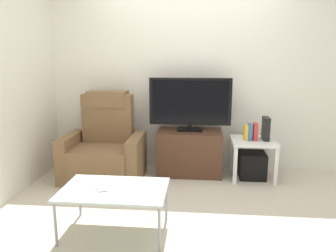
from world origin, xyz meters
The scene contains 14 objects.
ground_plane centered at (0.00, 0.00, 0.00)m, with size 6.40×6.40×0.00m, color beige.
wall_back centered at (0.00, 1.13, 1.30)m, with size 6.40×0.06×2.60m, color silver.
wall_side centered at (-1.88, 0.00, 1.30)m, with size 0.06×4.48×2.60m, color silver.
tv_stand centered at (0.04, 0.82, 0.29)m, with size 0.82×0.49×0.57m.
television centered at (0.04, 0.84, 0.93)m, with size 1.04×0.20×0.68m.
recliner_armchair centered at (-1.02, 0.59, 0.37)m, with size 0.98×0.78×1.08m.
side_table centered at (0.84, 0.74, 0.41)m, with size 0.54×0.54×0.50m.
subwoofer_box centered at (0.84, 0.74, 0.16)m, with size 0.33×0.33×0.33m, color black.
book_leftmost centered at (0.74, 0.72, 0.59)m, with size 0.05×0.12×0.19m, color gold.
book_middle centered at (0.78, 0.72, 0.60)m, with size 0.04×0.13×0.21m, color #3366B2.
book_rightmost centered at (0.85, 0.72, 0.60)m, with size 0.05×0.10×0.21m, color red.
game_console centered at (0.98, 0.75, 0.64)m, with size 0.07×0.20×0.29m, color black.
coffee_table centered at (-0.55, -0.73, 0.38)m, with size 0.90×0.60×0.40m.
cell_phone centered at (-0.66, -0.75, 0.41)m, with size 0.07×0.15×0.01m, color #B7B7BC.
Camera 1 is at (0.16, -3.31, 1.51)m, focal length 35.15 mm.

